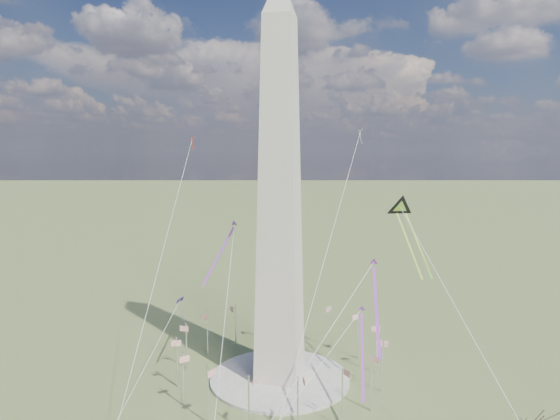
# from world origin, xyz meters

# --- Properties ---
(ground) EXTENTS (2000.00, 2000.00, 0.00)m
(ground) POSITION_xyz_m (0.00, 0.00, 0.00)
(ground) COLOR #526030
(ground) RESTS_ON ground
(plaza) EXTENTS (36.00, 36.00, 0.80)m
(plaza) POSITION_xyz_m (0.00, 0.00, 0.40)
(plaza) COLOR beige
(plaza) RESTS_ON ground
(washington_monument) EXTENTS (15.56, 15.56, 100.00)m
(washington_monument) POSITION_xyz_m (0.00, 0.00, 47.95)
(washington_monument) COLOR beige
(washington_monument) RESTS_ON plaza
(flagpole_ring) EXTENTS (54.40, 54.40, 13.00)m
(flagpole_ring) POSITION_xyz_m (-0.00, -0.00, 7.27)
(flagpole_ring) COLOR white
(flagpole_ring) RESTS_ON ground
(kite_delta_black) EXTENTS (11.90, 21.12, 17.29)m
(kite_delta_black) POSITION_xyz_m (29.41, 9.59, 43.68)
(kite_delta_black) COLOR black
(kite_delta_black) RESTS_ON ground
(kite_diamond_purple) EXTENTS (2.33, 2.95, 8.59)m
(kite_diamond_purple) POSITION_xyz_m (-29.79, 4.61, 16.71)
(kite_diamond_purple) COLOR navy
(kite_diamond_purple) RESTS_ON ground
(kite_streamer_left) EXTENTS (3.81, 19.97, 13.74)m
(kite_streamer_left) POSITION_xyz_m (25.09, -21.89, 30.87)
(kite_streamer_left) COLOR #F32647
(kite_streamer_left) RESTS_ON ground
(kite_streamer_mid) EXTENTS (2.72, 19.31, 13.25)m
(kite_streamer_mid) POSITION_xyz_m (-14.79, -0.33, 34.75)
(kite_streamer_mid) COLOR #F32647
(kite_streamer_mid) RESTS_ON ground
(kite_streamer_right) EXTENTS (3.71, 20.94, 14.39)m
(kite_streamer_right) POSITION_xyz_m (21.50, -7.26, 15.64)
(kite_streamer_right) COLOR #F32647
(kite_streamer_right) RESTS_ON ground
(kite_small_red) EXTENTS (1.73, 1.50, 4.43)m
(kite_small_red) POSITION_xyz_m (-38.46, 34.20, 62.36)
(kite_small_red) COLOR red
(kite_small_red) RESTS_ON ground
(kite_small_white) EXTENTS (1.51, 2.33, 5.06)m
(kite_small_white) POSITION_xyz_m (16.05, 39.09, 64.64)
(kite_small_white) COLOR silver
(kite_small_white) RESTS_ON ground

